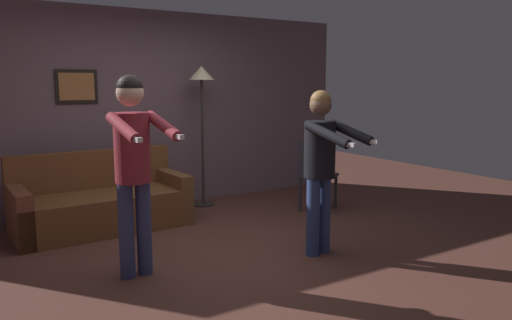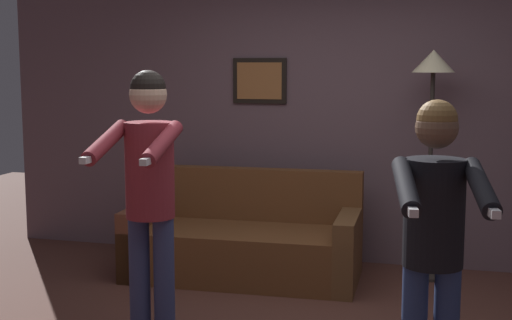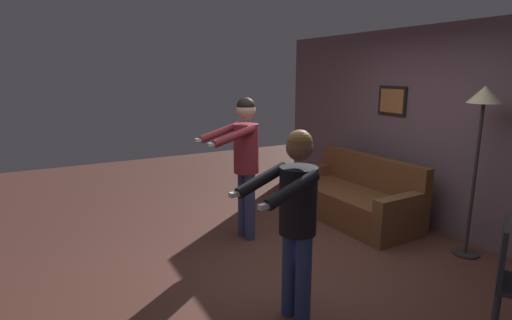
# 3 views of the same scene
# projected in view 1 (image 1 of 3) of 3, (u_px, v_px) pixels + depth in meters

# --- Properties ---
(ground_plane) EXTENTS (12.00, 12.00, 0.00)m
(ground_plane) POSITION_uv_depth(u_px,v_px,m) (211.00, 252.00, 4.93)
(ground_plane) COLOR brown
(back_wall_assembly) EXTENTS (6.40, 0.09, 2.60)m
(back_wall_assembly) POSITION_uv_depth(u_px,v_px,m) (135.00, 111.00, 6.51)
(back_wall_assembly) COLOR #6D545C
(back_wall_assembly) RESTS_ON ground_plane
(couch) EXTENTS (1.93, 0.92, 0.87)m
(couch) POSITION_uv_depth(u_px,v_px,m) (101.00, 205.00, 5.71)
(couch) COLOR brown
(couch) RESTS_ON ground_plane
(torchiere_lamp) EXTENTS (0.34, 0.34, 1.88)m
(torchiere_lamp) POSITION_uv_depth(u_px,v_px,m) (202.00, 89.00, 6.60)
(torchiere_lamp) COLOR #332D28
(torchiere_lamp) RESTS_ON ground_plane
(person_standing_left) EXTENTS (0.47, 0.74, 1.73)m
(person_standing_left) POSITION_uv_depth(u_px,v_px,m) (133.00, 156.00, 4.17)
(person_standing_left) COLOR navy
(person_standing_left) RESTS_ON ground_plane
(person_standing_right) EXTENTS (0.51, 0.71, 1.59)m
(person_standing_right) POSITION_uv_depth(u_px,v_px,m) (321.00, 158.00, 4.75)
(person_standing_right) COLOR navy
(person_standing_right) RESTS_ON ground_plane
(dining_chair_distant) EXTENTS (0.57, 0.57, 0.93)m
(dining_chair_distant) POSITION_uv_depth(u_px,v_px,m) (316.00, 172.00, 6.43)
(dining_chair_distant) COLOR #2D2D33
(dining_chair_distant) RESTS_ON ground_plane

